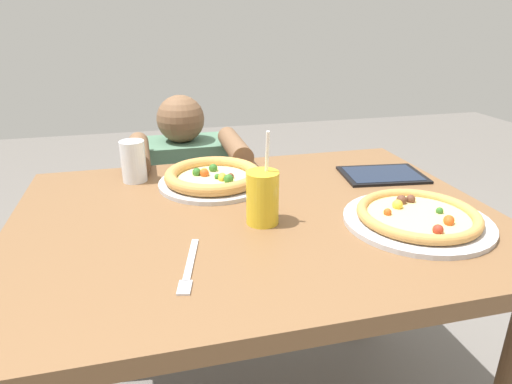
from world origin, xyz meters
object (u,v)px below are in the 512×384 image
object	(u,v)px
tablet	(382,175)
diner_seated	(187,218)
pizza_far	(213,177)
water_cup_clear	(133,161)
pizza_near	(418,217)
drink_cup_colored	(262,197)
fork	(189,267)

from	to	relation	value
tablet	diner_seated	xyz separation A→B (m)	(-0.55, 0.53, -0.33)
pizza_far	water_cup_clear	world-z (taller)	water_cup_clear
tablet	water_cup_clear	bearing A→B (deg)	169.04
pizza_near	water_cup_clear	world-z (taller)	water_cup_clear
drink_cup_colored	diner_seated	xyz separation A→B (m)	(-0.12, 0.75, -0.38)
pizza_far	drink_cup_colored	world-z (taller)	drink_cup_colored
water_cup_clear	drink_cup_colored	bearing A→B (deg)	-51.43
water_cup_clear	fork	distance (m)	0.54
drink_cup_colored	fork	world-z (taller)	drink_cup_colored
pizza_far	drink_cup_colored	distance (m)	0.29
drink_cup_colored	diner_seated	bearing A→B (deg)	98.78
pizza_far	tablet	xyz separation A→B (m)	(0.51, -0.05, -0.02)
water_cup_clear	pizza_near	bearing A→B (deg)	-35.53
drink_cup_colored	fork	xyz separation A→B (m)	(-0.19, -0.16, -0.06)
water_cup_clear	fork	world-z (taller)	water_cup_clear
pizza_far	tablet	bearing A→B (deg)	-5.98
pizza_near	tablet	xyz separation A→B (m)	(0.09, 0.32, -0.01)
diner_seated	pizza_far	bearing A→B (deg)	-84.59
pizza_far	diner_seated	size ratio (longest dim) A/B	0.34
water_cup_clear	tablet	distance (m)	0.74
pizza_near	drink_cup_colored	size ratio (longest dim) A/B	1.54
pizza_near	pizza_far	world-z (taller)	pizza_far
drink_cup_colored	pizza_far	bearing A→B (deg)	104.46
pizza_near	water_cup_clear	distance (m)	0.79
diner_seated	pizza_near	bearing A→B (deg)	-61.14
pizza_near	drink_cup_colored	distance (m)	0.37
drink_cup_colored	diner_seated	size ratio (longest dim) A/B	0.24
pizza_near	diner_seated	world-z (taller)	diner_seated
drink_cup_colored	fork	size ratio (longest dim) A/B	1.10
pizza_near	drink_cup_colored	world-z (taller)	drink_cup_colored
diner_seated	fork	bearing A→B (deg)	-94.47
pizza_far	water_cup_clear	size ratio (longest dim) A/B	2.59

